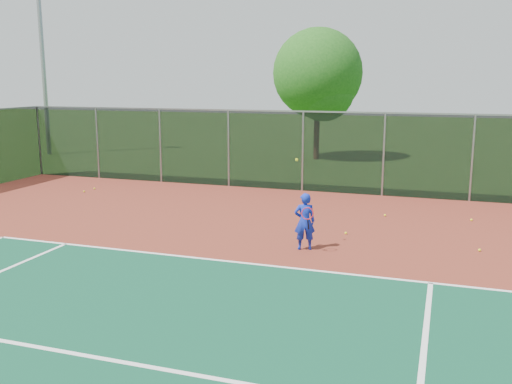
# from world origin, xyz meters

# --- Properties ---
(ground) EXTENTS (120.00, 120.00, 0.00)m
(ground) POSITION_xyz_m (0.00, 0.00, 0.00)
(ground) COLOR #285518
(ground) RESTS_ON ground
(court_apron) EXTENTS (30.00, 20.00, 0.02)m
(court_apron) POSITION_xyz_m (0.00, 2.00, 0.01)
(court_apron) COLOR maroon
(court_apron) RESTS_ON ground
(fence_back) EXTENTS (30.00, 0.06, 3.03)m
(fence_back) POSITION_xyz_m (0.00, 12.00, 1.56)
(fence_back) COLOR black
(fence_back) RESTS_ON court_apron
(tennis_player) EXTENTS (0.61, 0.66, 2.27)m
(tennis_player) POSITION_xyz_m (-1.08, 4.53, 0.74)
(tennis_player) COLOR #1227AC
(tennis_player) RESTS_ON court_apron
(practice_ball_0) EXTENTS (0.07, 0.07, 0.07)m
(practice_ball_0) POSITION_xyz_m (-10.65, 9.66, 0.06)
(practice_ball_0) COLOR yellow
(practice_ball_0) RESTS_ON court_apron
(practice_ball_1) EXTENTS (0.07, 0.07, 0.07)m
(practice_ball_1) POSITION_xyz_m (-0.33, 6.26, 0.06)
(practice_ball_1) COLOR yellow
(practice_ball_1) RESTS_ON court_apron
(practice_ball_2) EXTENTS (0.07, 0.07, 0.07)m
(practice_ball_2) POSITION_xyz_m (3.07, 5.73, 0.06)
(practice_ball_2) COLOR yellow
(practice_ball_2) RESTS_ON court_apron
(practice_ball_3) EXTENTS (0.07, 0.07, 0.07)m
(practice_ball_3) POSITION_xyz_m (-10.68, 9.03, 0.06)
(practice_ball_3) COLOR yellow
(practice_ball_3) RESTS_ON court_apron
(practice_ball_4) EXTENTS (0.07, 0.07, 0.07)m
(practice_ball_4) POSITION_xyz_m (0.46, 8.74, 0.06)
(practice_ball_4) COLOR yellow
(practice_ball_4) RESTS_ON court_apron
(practice_ball_5) EXTENTS (0.07, 0.07, 0.07)m
(practice_ball_5) POSITION_xyz_m (2.98, 8.95, 0.06)
(practice_ball_5) COLOR yellow
(practice_ball_5) RESTS_ON court_apron
(floodlight_nw) EXTENTS (0.90, 0.40, 11.17)m
(floodlight_nw) POSITION_xyz_m (-19.38, 18.09, 6.35)
(floodlight_nw) COLOR gray
(floodlight_nw) RESTS_ON ground
(tree_back_left) EXTENTS (4.67, 4.67, 6.86)m
(tree_back_left) POSITION_xyz_m (-4.36, 20.83, 4.30)
(tree_back_left) COLOR #3B2215
(tree_back_left) RESTS_ON ground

